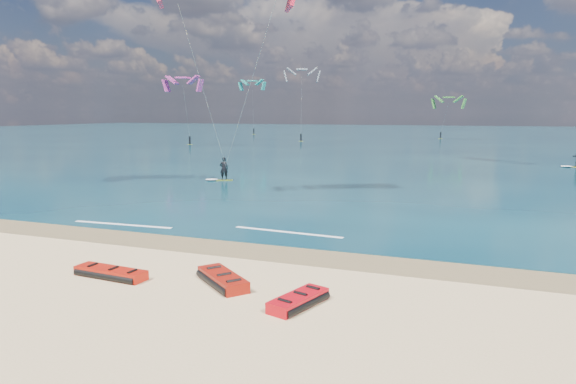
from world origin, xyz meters
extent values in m
plane|color=tan|center=(0.00, 40.00, 0.00)|extent=(320.00, 320.00, 0.00)
cube|color=brown|center=(0.00, 3.00, 0.00)|extent=(320.00, 2.40, 0.01)
cube|color=#0B2C3D|center=(0.00, 104.00, 0.02)|extent=(320.00, 200.00, 0.04)
cube|color=#A5C317|center=(-5.94, 21.33, 0.07)|extent=(1.41, 1.01, 0.06)
imported|color=black|center=(-5.94, 21.33, 1.00)|extent=(0.79, 0.71, 1.82)
cylinder|color=black|center=(-5.64, 21.02, 1.26)|extent=(0.51, 0.29, 0.04)
cube|color=white|center=(5.07, 6.30, 0.04)|extent=(5.33, 0.62, 0.01)
cube|color=white|center=(-3.03, 5.00, 0.04)|extent=(5.38, 0.53, 0.01)
camera|label=1|loc=(13.03, -15.06, 5.45)|focal=32.00mm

